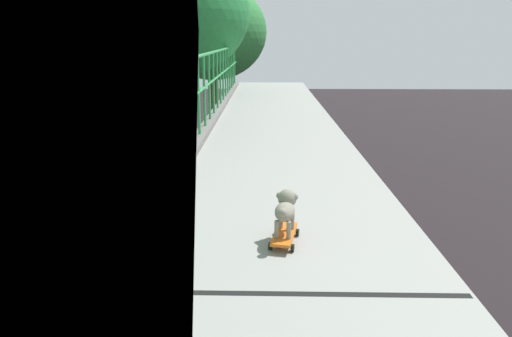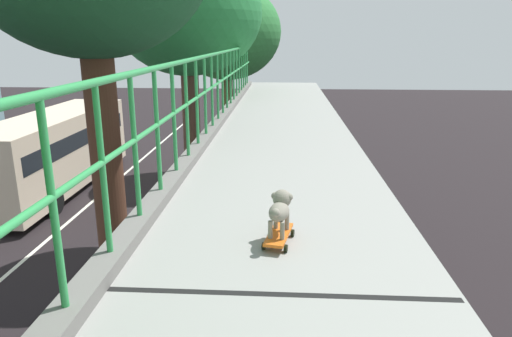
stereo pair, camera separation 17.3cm
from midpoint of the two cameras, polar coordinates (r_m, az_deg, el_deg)
green_railing at (r=2.54m, az=-24.53°, el=-15.61°), size 0.20×28.57×1.32m
city_bus at (r=22.01m, az=-23.36°, el=2.32°), size 2.74×10.41×3.38m
roadside_tree_far at (r=13.89m, az=-8.11°, el=18.11°), size 4.25×4.25×9.03m
roadside_tree_farthest at (r=22.03m, az=-3.37°, el=16.38°), size 4.95×4.95×8.98m
toy_skateboard at (r=3.69m, az=4.18°, el=-8.23°), size 0.26×0.48×0.08m
small_dog at (r=3.63m, az=4.36°, el=-4.85°), size 0.21×0.38×0.33m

